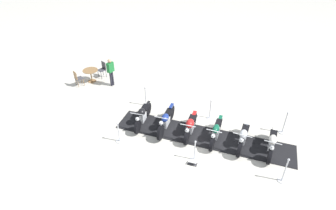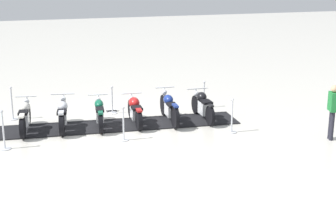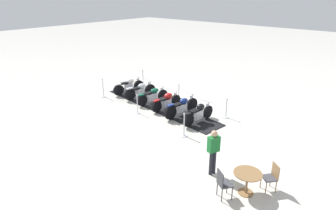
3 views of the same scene
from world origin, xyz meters
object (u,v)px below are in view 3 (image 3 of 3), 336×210
at_px(cafe_table, 247,178).
at_px(stanchion_right_rear, 143,81).
at_px(stanchion_right_front, 226,112).
at_px(bystander_person, 213,148).
at_px(info_placard, 182,98).
at_px(cafe_chair_across_table, 272,176).
at_px(stanchion_left_mid, 137,107).
at_px(stanchion_left_rear, 103,91).
at_px(motorcycle_cream, 129,86).
at_px(stanchion_right_mid, 179,95).
at_px(motorcycle_navy, 182,106).
at_px(cafe_chair_near_table, 223,183).
at_px(motorcycle_chrome, 140,90).
at_px(motorcycle_forest, 153,95).
at_px(motorcycle_maroon, 167,101).
at_px(motorcycle_black, 199,113).
at_px(stanchion_left_front, 184,128).

bearing_deg(cafe_table, stanchion_right_rear, -28.50).
xyz_separation_m(stanchion_right_front, bystander_person, (-2.13, 4.56, 0.70)).
distance_m(info_placard, cafe_chair_across_table, 8.80).
xyz_separation_m(stanchion_left_mid, stanchion_left_rear, (3.37, -0.41, -0.02)).
relative_size(motorcycle_cream, stanchion_right_mid, 2.10).
height_order(motorcycle_navy, cafe_chair_near_table, motorcycle_navy).
bearing_deg(motorcycle_chrome, stanchion_left_mid, -127.13).
distance_m(cafe_chair_near_table, cafe_chair_across_table, 1.65).
xyz_separation_m(stanchion_right_rear, stanchion_right_mid, (-3.37, 0.41, -0.08)).
bearing_deg(stanchion_left_mid, motorcycle_chrome, -48.10).
bearing_deg(stanchion_right_front, motorcycle_chrome, 8.99).
distance_m(motorcycle_forest, cafe_chair_near_table, 8.46).
relative_size(cafe_table, bystander_person, 0.53).
xyz_separation_m(motorcycle_forest, motorcycle_cream, (2.30, -0.28, 0.03)).
relative_size(motorcycle_forest, stanchion_left_mid, 1.97).
relative_size(motorcycle_chrome, stanchion_right_front, 2.05).
relative_size(motorcycle_maroon, info_placard, 5.20).
bearing_deg(stanchion_right_front, info_placard, -11.60).
xyz_separation_m(motorcycle_chrome, stanchion_right_mid, (-1.90, -1.25, -0.18)).
xyz_separation_m(motorcycle_forest, info_placard, (-0.78, -1.66, -0.42)).
bearing_deg(motorcycle_navy, stanchion_left_rear, 105.47).
xyz_separation_m(motorcycle_maroon, motorcycle_cream, (3.45, -0.42, 0.02)).
height_order(stanchion_right_rear, cafe_table, stanchion_right_rear).
bearing_deg(motorcycle_navy, cafe_chair_across_table, -110.03).
bearing_deg(motorcycle_chrome, bystander_person, -105.74).
height_order(motorcycle_chrome, cafe_chair_near_table, motorcycle_chrome).
bearing_deg(motorcycle_forest, cafe_chair_near_table, -112.80).
bearing_deg(cafe_table, cafe_chair_across_table, -128.25).
distance_m(motorcycle_black, stanchion_left_mid, 3.28).
bearing_deg(stanchion_left_mid, bystander_person, 161.08).
xyz_separation_m(motorcycle_cream, stanchion_right_front, (-6.43, -0.69, -0.20)).
bearing_deg(cafe_table, stanchion_right_mid, -36.83).
bearing_deg(cafe_chair_across_table, stanchion_right_mid, -83.12).
distance_m(motorcycle_cream, stanchion_right_rear, 1.55).
xyz_separation_m(motorcycle_forest, bystander_person, (-6.26, 3.59, 0.53)).
height_order(stanchion_right_mid, cafe_table, stanchion_right_mid).
relative_size(motorcycle_navy, motorcycle_cream, 1.08).
height_order(motorcycle_forest, cafe_chair_near_table, cafe_chair_near_table).
height_order(motorcycle_forest, stanchion_right_rear, stanchion_right_rear).
xyz_separation_m(motorcycle_navy, stanchion_left_rear, (5.28, 0.89, -0.15)).
height_order(stanchion_left_rear, cafe_table, stanchion_left_rear).
bearing_deg(motorcycle_maroon, stanchion_left_rear, 109.53).
distance_m(motorcycle_black, bystander_person, 4.26).
bearing_deg(stanchion_right_front, stanchion_right_mid, -6.97).
bearing_deg(stanchion_left_rear, stanchion_left_front, 173.03).
bearing_deg(stanchion_left_rear, stanchion_right_rear, -96.97).
height_order(motorcycle_navy, motorcycle_maroon, motorcycle_navy).
bearing_deg(motorcycle_cream, info_placard, -55.96).
distance_m(stanchion_right_rear, cafe_table, 11.68).
relative_size(motorcycle_navy, stanchion_right_rear, 1.98).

